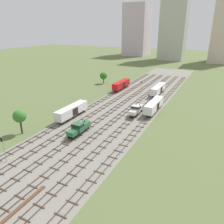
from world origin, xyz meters
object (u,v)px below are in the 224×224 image
Objects in this scene: shunter_loco_centre_left_nearest at (79,128)px; signal_post_near at (149,100)px; freight_boxcar_centre_right_far at (158,89)px; shunter_loco_centre_right_mid at (136,109)px; freight_boxcar_far_left_farther at (121,84)px; signal_post_mid at (141,86)px; freight_boxcar_far_left_near at (72,110)px; signal_post_nearest at (3,147)px; freight_boxcar_right_midfar at (154,105)px.

shunter_loco_centre_left_nearest is 28.62m from signal_post_near.
signal_post_near is at bearing -83.89° from freight_boxcar_centre_right_far.
freight_boxcar_far_left_farther reaches higher than shunter_loco_centre_right_mid.
shunter_loco_centre_left_nearest is at bearing -112.59° from signal_post_near.
signal_post_near is 19.31m from signal_post_mid.
freight_boxcar_far_left_near is at bearing -90.00° from freight_boxcar_far_left_farther.
freight_boxcar_centre_right_far is 2.35× the size of signal_post_nearest.
freight_boxcar_far_left_near reaches higher than shunter_loco_centre_right_mid.
freight_boxcar_far_left_farther is 2.36× the size of signal_post_mid.
freight_boxcar_right_midfar is at bearing -19.72° from signal_post_near.
signal_post_near is (2.20, 6.16, 1.61)m from shunter_loco_centre_right_mid.
freight_boxcar_far_left_near is 38.31m from freight_boxcar_far_left_farther.
freight_boxcar_far_left_near and freight_boxcar_right_midfar have the same top height.
shunter_loco_centre_left_nearest is 0.60× the size of freight_boxcar_centre_right_far.
freight_boxcar_far_left_near is 1.00× the size of freight_boxcar_right_midfar.
freight_boxcar_far_left_near is 1.00× the size of freight_boxcar_far_left_farther.
freight_boxcar_right_midfar is at bearing -78.32° from freight_boxcar_centre_right_far.
freight_boxcar_far_left_farther is 28.74m from signal_post_near.
freight_boxcar_right_midfar reaches higher than shunter_loco_centre_left_nearest.
shunter_loco_centre_left_nearest is 47.66m from freight_boxcar_centre_right_far.
freight_boxcar_right_midfar is 1.00× the size of freight_boxcar_centre_right_far.
signal_post_nearest reaches higher than signal_post_mid.
signal_post_near reaches higher than shunter_loco_centre_left_nearest.
freight_boxcar_far_left_farther is 11.63m from signal_post_mid.
freight_boxcar_far_left_farther reaches higher than shunter_loco_centre_left_nearest.
freight_boxcar_far_left_near is 1.00× the size of freight_boxcar_centre_right_far.
signal_post_near is at bearing 160.28° from freight_boxcar_right_midfar.
signal_post_near is at bearing -62.95° from signal_post_mid.
signal_post_nearest is (-19.77, -43.49, 1.30)m from freight_boxcar_right_midfar.
freight_boxcar_right_midfar is at bearing 50.68° from shunter_loco_centre_right_mid.
shunter_loco_centre_left_nearest is at bearing -113.47° from shunter_loco_centre_right_mid.
signal_post_near is (-2.20, 0.79, 1.17)m from freight_boxcar_right_midfar.
shunter_loco_centre_left_nearest is 0.60× the size of freight_boxcar_far_left_farther.
shunter_loco_centre_right_mid is 1.42× the size of signal_post_nearest.
freight_boxcar_centre_right_far is 20.61m from signal_post_near.
freight_boxcar_right_midfar is 21.12m from signal_post_mid.
shunter_loco_centre_left_nearest and shunter_loco_centre_right_mid have the same top height.
shunter_loco_centre_left_nearest is at bearing -45.45° from freight_boxcar_far_left_near.
signal_post_nearest is at bearing -85.33° from freight_boxcar_far_left_near.
freight_boxcar_right_midfar is (4.40, 5.37, 0.44)m from shunter_loco_centre_right_mid.
freight_boxcar_far_left_near is 2.36× the size of signal_post_mid.
freight_boxcar_far_left_farther is (-21.96, 21.63, 0.00)m from freight_boxcar_right_midfar.
freight_boxcar_centre_right_far is at bearing 76.64° from signal_post_nearest.
signal_post_near is at bearing 68.36° from signal_post_nearest.
freight_boxcar_right_midfar is (21.96, 16.68, 0.00)m from freight_boxcar_far_left_near.
freight_boxcar_centre_right_far is 1.00× the size of freight_boxcar_far_left_farther.
freight_boxcar_far_left_near reaches higher than shunter_loco_centre_left_nearest.
signal_post_mid reaches higher than shunter_loco_centre_left_nearest.
shunter_loco_centre_right_mid is 6.95m from freight_boxcar_right_midfar.
freight_boxcar_centre_right_far is at bearing 89.99° from shunter_loco_centre_right_mid.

